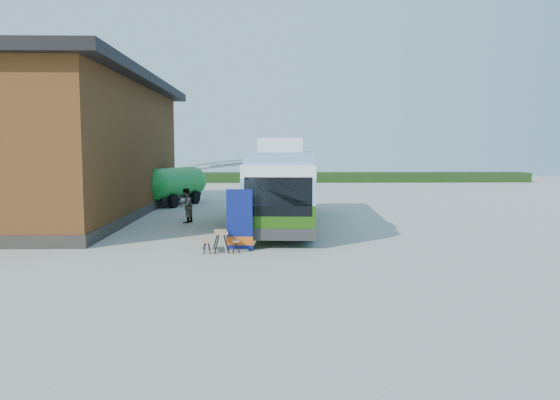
{
  "coord_description": "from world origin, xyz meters",
  "views": [
    {
      "loc": [
        0.11,
        -19.82,
        3.71
      ],
      "look_at": [
        0.73,
        3.86,
        1.4
      ],
      "focal_mm": 35.0,
      "sensor_mm": 36.0,
      "label": 1
    }
  ],
  "objects_px": {
    "person_a": "(274,213)",
    "picnic_table": "(221,237)",
    "person_b": "(186,206)",
    "banner": "(239,226)",
    "bus": "(285,184)",
    "slurry_tanker": "(174,184)"
  },
  "relations": [
    {
      "from": "picnic_table",
      "to": "person_b",
      "type": "height_order",
      "value": "person_b"
    },
    {
      "from": "person_b",
      "to": "slurry_tanker",
      "type": "relative_size",
      "value": 0.28
    },
    {
      "from": "bus",
      "to": "picnic_table",
      "type": "distance_m",
      "value": 7.33
    },
    {
      "from": "bus",
      "to": "slurry_tanker",
      "type": "relative_size",
      "value": 2.19
    },
    {
      "from": "person_a",
      "to": "picnic_table",
      "type": "bearing_deg",
      "value": -175.48
    },
    {
      "from": "picnic_table",
      "to": "person_b",
      "type": "distance_m",
      "value": 7.8
    },
    {
      "from": "banner",
      "to": "person_a",
      "type": "bearing_deg",
      "value": 72.69
    },
    {
      "from": "banner",
      "to": "picnic_table",
      "type": "xyz_separation_m",
      "value": [
        -0.66,
        -0.11,
        -0.37
      ]
    },
    {
      "from": "bus",
      "to": "picnic_table",
      "type": "height_order",
      "value": "bus"
    },
    {
      "from": "person_a",
      "to": "banner",
      "type": "bearing_deg",
      "value": -167.14
    },
    {
      "from": "person_a",
      "to": "slurry_tanker",
      "type": "height_order",
      "value": "slurry_tanker"
    },
    {
      "from": "picnic_table",
      "to": "person_b",
      "type": "bearing_deg",
      "value": 100.16
    },
    {
      "from": "banner",
      "to": "picnic_table",
      "type": "height_order",
      "value": "banner"
    },
    {
      "from": "banner",
      "to": "person_a",
      "type": "height_order",
      "value": "banner"
    },
    {
      "from": "banner",
      "to": "person_b",
      "type": "height_order",
      "value": "banner"
    },
    {
      "from": "picnic_table",
      "to": "slurry_tanker",
      "type": "distance_m",
      "value": 16.05
    },
    {
      "from": "picnic_table",
      "to": "person_b",
      "type": "relative_size",
      "value": 0.81
    },
    {
      "from": "slurry_tanker",
      "to": "person_a",
      "type": "bearing_deg",
      "value": -39.44
    },
    {
      "from": "banner",
      "to": "person_a",
      "type": "distance_m",
      "value": 3.54
    },
    {
      "from": "person_b",
      "to": "picnic_table",
      "type": "bearing_deg",
      "value": 38.02
    },
    {
      "from": "banner",
      "to": "person_b",
      "type": "xyz_separation_m",
      "value": [
        -2.98,
        7.33,
        -0.06
      ]
    },
    {
      "from": "bus",
      "to": "person_a",
      "type": "distance_m",
      "value": 3.52
    }
  ]
}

